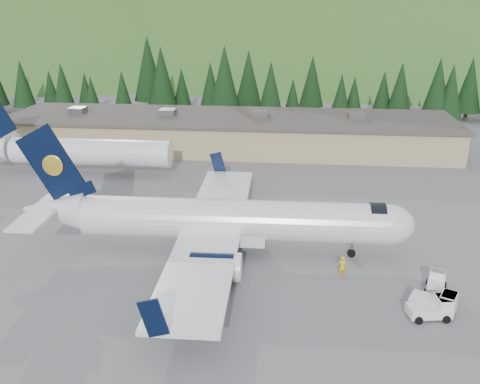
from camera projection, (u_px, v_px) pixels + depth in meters
name	position (u px, v px, depth m)	size (l,w,h in m)	color
ground	(234.00, 253.00, 50.99)	(600.00, 600.00, 0.00)	slate
airliner	(222.00, 221.00, 49.96)	(36.81, 34.46, 12.25)	white
second_airliner	(70.00, 151.00, 72.80)	(27.50, 11.00, 10.05)	white
baggage_tug_a	(433.00, 308.00, 40.44)	(3.38, 2.33, 1.69)	white
baggage_tug_b	(437.00, 302.00, 41.16)	(3.72, 3.05, 1.78)	white
baggage_tug_c	(436.00, 283.00, 44.35)	(2.24, 2.95, 1.42)	white
terminal_building	(229.00, 132.00, 86.11)	(71.00, 17.00, 6.10)	tan
ramp_worker	(342.00, 266.00, 46.36)	(0.70, 0.46, 1.91)	yellow
tree_line	(236.00, 82.00, 106.02)	(114.14, 18.09, 14.43)	black
hills	(386.00, 222.00, 268.12)	(614.00, 330.00, 300.00)	#3E6322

